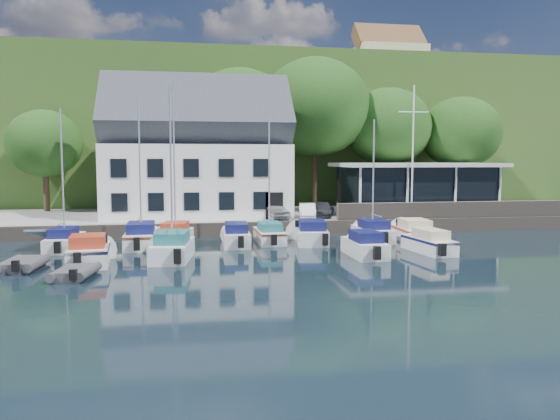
{
  "coord_description": "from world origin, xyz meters",
  "views": [
    {
      "loc": [
        -7.75,
        -26.98,
        5.41
      ],
      "look_at": [
        -1.67,
        9.0,
        2.01
      ],
      "focal_mm": 35.0,
      "sensor_mm": 36.0,
      "label": 1
    }
  ],
  "objects_px": {
    "boat_r2_4": "(429,241)",
    "harbor_building": "(197,160)",
    "boat_r1_6": "(373,175)",
    "dinghy_1": "(75,271)",
    "flagpole": "(413,152)",
    "dinghy_0": "(23,263)",
    "boat_r1_4": "(269,179)",
    "boat_r2_1": "(171,171)",
    "boat_r1_7": "(413,230)",
    "car_blue": "(365,208)",
    "boat_r1_2": "(174,172)",
    "boat_r2_0": "(89,249)",
    "boat_r1_1": "(140,170)",
    "car_silver": "(275,210)",
    "boat_r1_0": "(63,180)",
    "car_dgrey": "(322,209)",
    "boat_r2_3": "(365,243)",
    "boat_r1_3": "(236,234)",
    "car_white": "(307,211)",
    "club_pavilion": "(415,188)",
    "boat_r1_5": "(311,231)"
  },
  "relations": [
    {
      "from": "boat_r1_0",
      "to": "boat_r1_2",
      "type": "bearing_deg",
      "value": 7.21
    },
    {
      "from": "flagpole",
      "to": "dinghy_0",
      "type": "distance_m",
      "value": 27.82
    },
    {
      "from": "car_dgrey",
      "to": "dinghy_1",
      "type": "height_order",
      "value": "car_dgrey"
    },
    {
      "from": "car_dgrey",
      "to": "boat_r2_3",
      "type": "xyz_separation_m",
      "value": [
        -0.5,
        -11.8,
        -0.86
      ]
    },
    {
      "from": "boat_r1_7",
      "to": "boat_r1_0",
      "type": "bearing_deg",
      "value": -176.12
    },
    {
      "from": "club_pavilion",
      "to": "boat_r1_5",
      "type": "xyz_separation_m",
      "value": [
        -10.91,
        -8.8,
        -2.3
      ]
    },
    {
      "from": "boat_r1_1",
      "to": "boat_r1_2",
      "type": "height_order",
      "value": "boat_r1_1"
    },
    {
      "from": "boat_r1_7",
      "to": "boat_r2_4",
      "type": "bearing_deg",
      "value": -98.87
    },
    {
      "from": "boat_r1_3",
      "to": "boat_r2_4",
      "type": "bearing_deg",
      "value": -21.37
    },
    {
      "from": "boat_r1_0",
      "to": "boat_r1_6",
      "type": "distance_m",
      "value": 19.41
    },
    {
      "from": "boat_r1_1",
      "to": "boat_r1_7",
      "type": "xyz_separation_m",
      "value": [
        17.7,
        -0.25,
        -4.01
      ]
    },
    {
      "from": "boat_r1_1",
      "to": "boat_r1_3",
      "type": "bearing_deg",
      "value": -2.9
    },
    {
      "from": "boat_r1_0",
      "to": "boat_r1_1",
      "type": "distance_m",
      "value": 4.49
    },
    {
      "from": "dinghy_1",
      "to": "car_silver",
      "type": "bearing_deg",
      "value": 59.05
    },
    {
      "from": "boat_r1_6",
      "to": "car_blue",
      "type": "bearing_deg",
      "value": 77.63
    },
    {
      "from": "boat_r2_0",
      "to": "boat_r2_3",
      "type": "bearing_deg",
      "value": -5.81
    },
    {
      "from": "boat_r1_4",
      "to": "boat_r1_7",
      "type": "distance_m",
      "value": 10.25
    },
    {
      "from": "boat_r2_0",
      "to": "dinghy_0",
      "type": "xyz_separation_m",
      "value": [
        -2.97,
        -0.9,
        -0.42
      ]
    },
    {
      "from": "boat_r2_3",
      "to": "harbor_building",
      "type": "bearing_deg",
      "value": 121.09
    },
    {
      "from": "dinghy_0",
      "to": "car_blue",
      "type": "bearing_deg",
      "value": 33.76
    },
    {
      "from": "boat_r1_0",
      "to": "boat_r1_2",
      "type": "height_order",
      "value": "boat_r1_2"
    },
    {
      "from": "boat_r1_7",
      "to": "boat_r2_0",
      "type": "xyz_separation_m",
      "value": [
        -19.9,
        -5.14,
        0.05
      ]
    },
    {
      "from": "boat_r1_3",
      "to": "club_pavilion",
      "type": "bearing_deg",
      "value": 30.96
    },
    {
      "from": "boat_r1_2",
      "to": "boat_r2_0",
      "type": "height_order",
      "value": "boat_r1_2"
    },
    {
      "from": "boat_r2_4",
      "to": "dinghy_1",
      "type": "height_order",
      "value": "boat_r2_4"
    },
    {
      "from": "boat_r2_4",
      "to": "harbor_building",
      "type": "bearing_deg",
      "value": 127.04
    },
    {
      "from": "club_pavilion",
      "to": "car_silver",
      "type": "height_order",
      "value": "club_pavilion"
    },
    {
      "from": "car_dgrey",
      "to": "boat_r1_6",
      "type": "distance_m",
      "value": 7.17
    },
    {
      "from": "club_pavilion",
      "to": "boat_r1_4",
      "type": "bearing_deg",
      "value": -148.85
    },
    {
      "from": "boat_r1_5",
      "to": "dinghy_1",
      "type": "distance_m",
      "value": 15.5
    },
    {
      "from": "car_silver",
      "to": "dinghy_1",
      "type": "xyz_separation_m",
      "value": [
        -11.54,
        -14.23,
        -1.33
      ]
    },
    {
      "from": "car_silver",
      "to": "boat_r1_5",
      "type": "xyz_separation_m",
      "value": [
        1.45,
        -5.79,
        -0.9
      ]
    },
    {
      "from": "boat_r1_2",
      "to": "boat_r2_0",
      "type": "xyz_separation_m",
      "value": [
        -4.27,
        -5.51,
        -3.83
      ]
    },
    {
      "from": "boat_r1_4",
      "to": "boat_r2_1",
      "type": "xyz_separation_m",
      "value": [
        -6.05,
        -5.04,
        0.61
      ]
    },
    {
      "from": "flagpole",
      "to": "boat_r1_7",
      "type": "height_order",
      "value": "flagpole"
    },
    {
      "from": "harbor_building",
      "to": "boat_r1_4",
      "type": "distance_m",
      "value": 9.84
    },
    {
      "from": "car_blue",
      "to": "flagpole",
      "type": "bearing_deg",
      "value": -25.24
    },
    {
      "from": "boat_r1_1",
      "to": "boat_r2_0",
      "type": "relative_size",
      "value": 1.82
    },
    {
      "from": "car_silver",
      "to": "boat_r2_1",
      "type": "bearing_deg",
      "value": -132.42
    },
    {
      "from": "boat_r2_1",
      "to": "boat_r2_4",
      "type": "height_order",
      "value": "boat_r2_1"
    },
    {
      "from": "boat_r1_6",
      "to": "dinghy_1",
      "type": "height_order",
      "value": "boat_r1_6"
    },
    {
      "from": "car_blue",
      "to": "dinghy_0",
      "type": "xyz_separation_m",
      "value": [
        -21.73,
        -12.75,
        -1.26
      ]
    },
    {
      "from": "boat_r1_3",
      "to": "boat_r1_6",
      "type": "height_order",
      "value": "boat_r1_6"
    },
    {
      "from": "car_white",
      "to": "boat_r2_4",
      "type": "xyz_separation_m",
      "value": [
        4.99,
        -10.23,
        -0.86
      ]
    },
    {
      "from": "car_blue",
      "to": "boat_r1_7",
      "type": "bearing_deg",
      "value": -77.71
    },
    {
      "from": "car_silver",
      "to": "boat_r2_1",
      "type": "height_order",
      "value": "boat_r2_1"
    },
    {
      "from": "car_dgrey",
      "to": "boat_r2_0",
      "type": "relative_size",
      "value": 0.77
    },
    {
      "from": "boat_r1_4",
      "to": "car_blue",
      "type": "bearing_deg",
      "value": 34.73
    },
    {
      "from": "boat_r1_7",
      "to": "car_blue",
      "type": "bearing_deg",
      "value": 103.16
    },
    {
      "from": "boat_r1_4",
      "to": "dinghy_0",
      "type": "height_order",
      "value": "boat_r1_4"
    }
  ]
}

